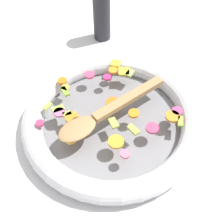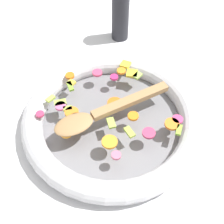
% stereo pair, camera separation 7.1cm
% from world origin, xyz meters
% --- Properties ---
extents(ground_plane, '(4.00, 4.00, 0.00)m').
position_xyz_m(ground_plane, '(0.00, 0.00, 0.00)').
color(ground_plane, silver).
extents(skillet, '(0.42, 0.42, 0.05)m').
position_xyz_m(skillet, '(0.00, 0.00, 0.02)').
color(skillet, slate).
rests_on(skillet, ground_plane).
extents(chopped_vegetables, '(0.29, 0.33, 0.01)m').
position_xyz_m(chopped_vegetables, '(0.00, 0.02, 0.05)').
color(chopped_vegetables, orange).
rests_on(chopped_vegetables, skillet).
extents(wooden_spoon, '(0.28, 0.15, 0.01)m').
position_xyz_m(wooden_spoon, '(-0.03, 0.01, 0.06)').
color(wooden_spoon, '#A87F51').
rests_on(wooden_spoon, chopped_vegetables).
extents(pepper_mill, '(0.05, 0.05, 0.18)m').
position_xyz_m(pepper_mill, '(0.29, 0.19, 0.08)').
color(pepper_mill, '#232328').
rests_on(pepper_mill, ground_plane).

